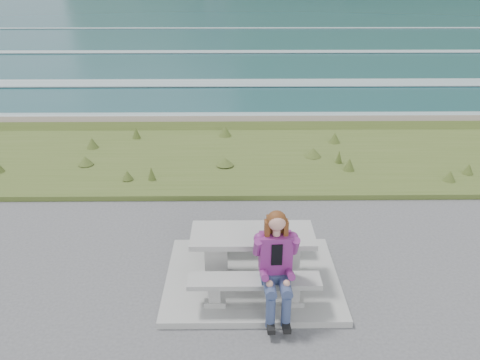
# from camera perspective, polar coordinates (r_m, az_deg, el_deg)

# --- Properties ---
(concrete_slab) EXTENTS (2.60, 2.10, 0.10)m
(concrete_slab) POSITION_cam_1_polar(r_m,az_deg,el_deg) (7.29, 1.48, -11.88)
(concrete_slab) COLOR #979692
(concrete_slab) RESTS_ON ground
(picnic_table) EXTENTS (1.80, 0.75, 0.75)m
(picnic_table) POSITION_cam_1_polar(r_m,az_deg,el_deg) (6.93, 1.53, -7.64)
(picnic_table) COLOR #979692
(picnic_table) RESTS_ON concrete_slab
(bench_landward) EXTENTS (1.80, 0.35, 0.45)m
(bench_landward) POSITION_cam_1_polar(r_m,az_deg,el_deg) (6.49, 1.73, -12.64)
(bench_landward) COLOR #979692
(bench_landward) RESTS_ON concrete_slab
(bench_seaward) EXTENTS (1.80, 0.35, 0.45)m
(bench_seaward) POSITION_cam_1_polar(r_m,az_deg,el_deg) (7.65, 1.33, -6.38)
(bench_seaward) COLOR #979692
(bench_seaward) RESTS_ON concrete_slab
(grass_verge) EXTENTS (160.00, 4.50, 0.22)m
(grass_verge) POSITION_cam_1_polar(r_m,az_deg,el_deg) (11.73, 0.63, 2.39)
(grass_verge) COLOR #445720
(grass_verge) RESTS_ON ground
(shore_drop) EXTENTS (160.00, 0.80, 2.20)m
(shore_drop) POSITION_cam_1_polar(r_m,az_deg,el_deg) (14.46, 0.39, 6.63)
(shore_drop) COLOR brown
(shore_drop) RESTS_ON ground
(ocean) EXTENTS (1600.00, 1600.00, 0.09)m
(ocean) POSITION_cam_1_polar(r_m,az_deg,el_deg) (31.58, -0.17, 12.94)
(ocean) COLOR #1D4B52
(ocean) RESTS_ON ground
(seated_woman) EXTENTS (0.44, 0.75, 1.46)m
(seated_woman) POSITION_cam_1_polar(r_m,az_deg,el_deg) (6.28, 4.45, -11.99)
(seated_woman) COLOR navy
(seated_woman) RESTS_ON concrete_slab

